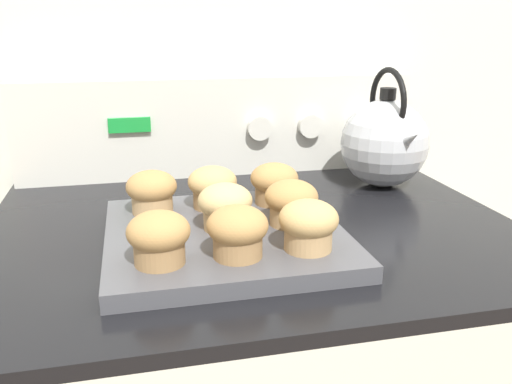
{
  "coord_description": "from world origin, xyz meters",
  "views": [
    {
      "loc": [
        -0.16,
        -0.41,
        1.19
      ],
      "look_at": [
        -0.0,
        0.28,
        0.96
      ],
      "focal_mm": 38.0,
      "sensor_mm": 36.0,
      "label": 1
    }
  ],
  "objects_px": {
    "muffin_r1_c1": "(225,206)",
    "muffin_r2_c2": "(274,183)",
    "muffin_r0_c1": "(238,231)",
    "muffin_r2_c1": "(213,186)",
    "muffin_pan": "(225,236)",
    "muffin_r0_c2": "(308,224)",
    "muffin_r2_c0": "(152,191)",
    "muffin_r1_c2": "(291,202)",
    "muffin_r0_c0": "(159,237)",
    "tea_kettle": "(385,142)"
  },
  "relations": [
    {
      "from": "muffin_r0_c1",
      "to": "muffin_r2_c1",
      "type": "distance_m",
      "value": 0.18
    },
    {
      "from": "muffin_r0_c1",
      "to": "muffin_r2_c1",
      "type": "xyz_separation_m",
      "value": [
        -0.0,
        0.18,
        0.0
      ]
    },
    {
      "from": "muffin_r1_c2",
      "to": "muffin_r2_c2",
      "type": "xyz_separation_m",
      "value": [
        0.0,
        0.09,
        0.0
      ]
    },
    {
      "from": "muffin_r0_c2",
      "to": "muffin_r2_c0",
      "type": "distance_m",
      "value": 0.25
    },
    {
      "from": "muffin_pan",
      "to": "muffin_r0_c0",
      "type": "relative_size",
      "value": 4.3
    },
    {
      "from": "muffin_r1_c2",
      "to": "muffin_r2_c0",
      "type": "distance_m",
      "value": 0.2
    },
    {
      "from": "muffin_r0_c2",
      "to": "muffin_r2_c0",
      "type": "xyz_separation_m",
      "value": [
        -0.18,
        0.18,
        0.0
      ]
    },
    {
      "from": "muffin_pan",
      "to": "muffin_r2_c1",
      "type": "relative_size",
      "value": 4.3
    },
    {
      "from": "muffin_r2_c0",
      "to": "muffin_r2_c1",
      "type": "relative_size",
      "value": 1.0
    },
    {
      "from": "muffin_r0_c2",
      "to": "muffin_r1_c2",
      "type": "height_order",
      "value": "same"
    },
    {
      "from": "muffin_r1_c1",
      "to": "muffin_r1_c2",
      "type": "bearing_deg",
      "value": -2.56
    },
    {
      "from": "muffin_pan",
      "to": "muffin_r2_c1",
      "type": "xyz_separation_m",
      "value": [
        -0.0,
        0.09,
        0.04
      ]
    },
    {
      "from": "muffin_r0_c2",
      "to": "muffin_r2_c2",
      "type": "height_order",
      "value": "same"
    },
    {
      "from": "muffin_r2_c0",
      "to": "muffin_r2_c2",
      "type": "xyz_separation_m",
      "value": [
        0.18,
        0.0,
        0.0
      ]
    },
    {
      "from": "muffin_r2_c0",
      "to": "muffin_r1_c2",
      "type": "bearing_deg",
      "value": -26.47
    },
    {
      "from": "muffin_r1_c1",
      "to": "muffin_r2_c2",
      "type": "bearing_deg",
      "value": 44.22
    },
    {
      "from": "muffin_r0_c1",
      "to": "muffin_r1_c2",
      "type": "xyz_separation_m",
      "value": [
        0.09,
        0.09,
        0.0
      ]
    },
    {
      "from": "muffin_r0_c1",
      "to": "muffin_r0_c2",
      "type": "distance_m",
      "value": 0.09
    },
    {
      "from": "muffin_pan",
      "to": "muffin_r0_c0",
      "type": "bearing_deg",
      "value": -135.42
    },
    {
      "from": "muffin_r1_c2",
      "to": "muffin_r2_c0",
      "type": "bearing_deg",
      "value": 153.53
    },
    {
      "from": "muffin_r2_c2",
      "to": "muffin_r0_c1",
      "type": "bearing_deg",
      "value": -117.0
    },
    {
      "from": "muffin_r1_c2",
      "to": "muffin_r2_c0",
      "type": "relative_size",
      "value": 1.0
    },
    {
      "from": "muffin_r0_c2",
      "to": "muffin_r1_c2",
      "type": "relative_size",
      "value": 1.0
    },
    {
      "from": "muffin_pan",
      "to": "tea_kettle",
      "type": "bearing_deg",
      "value": 32.05
    },
    {
      "from": "muffin_pan",
      "to": "muffin_r2_c0",
      "type": "bearing_deg",
      "value": 135.82
    },
    {
      "from": "muffin_pan",
      "to": "muffin_r2_c0",
      "type": "height_order",
      "value": "muffin_r2_c0"
    },
    {
      "from": "muffin_r0_c0",
      "to": "muffin_r2_c1",
      "type": "height_order",
      "value": "same"
    },
    {
      "from": "muffin_r0_c1",
      "to": "muffin_r1_c1",
      "type": "xyz_separation_m",
      "value": [
        0.0,
        0.09,
        0.0
      ]
    },
    {
      "from": "muffin_r0_c2",
      "to": "tea_kettle",
      "type": "height_order",
      "value": "tea_kettle"
    },
    {
      "from": "muffin_r0_c2",
      "to": "muffin_r1_c2",
      "type": "distance_m",
      "value": 0.09
    },
    {
      "from": "muffin_pan",
      "to": "muffin_r1_c1",
      "type": "relative_size",
      "value": 4.3
    },
    {
      "from": "muffin_r2_c0",
      "to": "muffin_pan",
      "type": "bearing_deg",
      "value": -44.18
    },
    {
      "from": "muffin_r0_c0",
      "to": "muffin_r2_c0",
      "type": "distance_m",
      "value": 0.18
    },
    {
      "from": "muffin_pan",
      "to": "muffin_r1_c2",
      "type": "height_order",
      "value": "muffin_r1_c2"
    },
    {
      "from": "muffin_r1_c2",
      "to": "muffin_r2_c2",
      "type": "bearing_deg",
      "value": 89.67
    },
    {
      "from": "muffin_pan",
      "to": "muffin_r0_c1",
      "type": "height_order",
      "value": "muffin_r0_c1"
    },
    {
      "from": "muffin_pan",
      "to": "muffin_r2_c1",
      "type": "bearing_deg",
      "value": 91.1
    },
    {
      "from": "muffin_r0_c0",
      "to": "muffin_r1_c1",
      "type": "bearing_deg",
      "value": 44.52
    },
    {
      "from": "muffin_r0_c0",
      "to": "muffin_r0_c1",
      "type": "bearing_deg",
      "value": -1.03
    },
    {
      "from": "muffin_r1_c1",
      "to": "muffin_r2_c2",
      "type": "xyz_separation_m",
      "value": [
        0.09,
        0.09,
        0.0
      ]
    },
    {
      "from": "muffin_r1_c2",
      "to": "muffin_r2_c0",
      "type": "height_order",
      "value": "same"
    },
    {
      "from": "muffin_pan",
      "to": "muffin_r2_c2",
      "type": "bearing_deg",
      "value": 44.17
    },
    {
      "from": "muffin_r2_c2",
      "to": "tea_kettle",
      "type": "height_order",
      "value": "tea_kettle"
    },
    {
      "from": "muffin_r1_c1",
      "to": "muffin_r1_c2",
      "type": "height_order",
      "value": "same"
    },
    {
      "from": "muffin_r2_c0",
      "to": "muffin_r1_c1",
      "type": "bearing_deg",
      "value": -43.28
    },
    {
      "from": "muffin_r2_c1",
      "to": "muffin_r1_c1",
      "type": "bearing_deg",
      "value": -87.94
    },
    {
      "from": "muffin_r0_c0",
      "to": "muffin_r1_c2",
      "type": "xyz_separation_m",
      "value": [
        0.18,
        0.09,
        0.0
      ]
    },
    {
      "from": "muffin_r1_c2",
      "to": "muffin_r0_c1",
      "type": "bearing_deg",
      "value": -136.04
    },
    {
      "from": "muffin_r2_c2",
      "to": "muffin_r2_c0",
      "type": "bearing_deg",
      "value": -179.54
    },
    {
      "from": "muffin_r0_c0",
      "to": "muffin_r2_c0",
      "type": "xyz_separation_m",
      "value": [
        -0.0,
        0.18,
        0.0
      ]
    }
  ]
}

